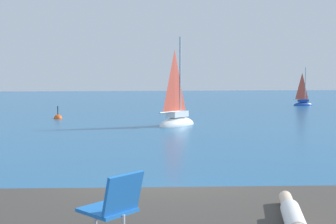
{
  "coord_description": "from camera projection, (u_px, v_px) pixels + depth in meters",
  "views": [
    {
      "loc": [
        -0.98,
        -8.6,
        2.78
      ],
      "look_at": [
        1.94,
        12.66,
        1.07
      ],
      "focal_mm": 47.14,
      "sensor_mm": 36.0,
      "label": 1
    }
  ],
  "objects": [
    {
      "name": "sailboat_far",
      "position": [
        303.0,
        103.0,
        43.01
      ],
      "size": [
        2.26,
        1.18,
        4.11
      ],
      "rotation": [
        0.0,
        0.0,
        0.21
      ],
      "color": "#193D99",
      "rests_on": "ground"
    },
    {
      "name": "sailboat_near",
      "position": [
        177.0,
        120.0,
        25.24
      ],
      "size": [
        2.83,
        2.73,
        5.57
      ],
      "rotation": [
        0.0,
        0.0,
        0.75
      ],
      "color": "white",
      "rests_on": "ground"
    },
    {
      "name": "ground_plane",
      "position": [
        158.0,
        216.0,
        8.85
      ],
      "size": [
        160.0,
        160.0,
        0.0
      ],
      "primitive_type": "plane",
      "color": "#236093"
    },
    {
      "name": "marker_buoy",
      "position": [
        58.0,
        119.0,
        29.48
      ],
      "size": [
        0.56,
        0.56,
        1.13
      ],
      "color": "#EA5114",
      "rests_on": "ground"
    },
    {
      "name": "beach_chair",
      "position": [
        114.0,
        204.0,
        4.74
      ],
      "size": [
        0.75,
        0.76,
        0.8
      ],
      "rotation": [
        0.0,
        0.0,
        2.27
      ],
      "color": "blue",
      "rests_on": "shore_ledge"
    },
    {
      "name": "person_sunbather",
      "position": [
        292.0,
        216.0,
        5.35
      ],
      "size": [
        0.69,
        1.71,
        0.25
      ],
      "rotation": [
        0.0,
        0.0,
        1.26
      ],
      "color": "white",
      "rests_on": "shore_ledge"
    }
  ]
}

